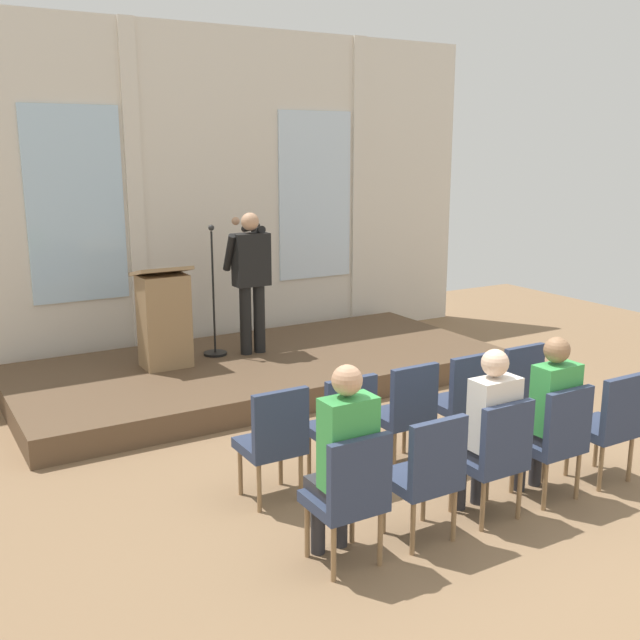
{
  "coord_description": "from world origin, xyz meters",
  "views": [
    {
      "loc": [
        -3.67,
        -3.73,
        2.71
      ],
      "look_at": [
        0.01,
        2.51,
        1.02
      ],
      "focal_mm": 41.85,
      "sensor_mm": 36.0,
      "label": 1
    }
  ],
  "objects": [
    {
      "name": "chair_r1_c0",
      "position": [
        -1.26,
        -0.02,
        0.53
      ],
      "size": [
        0.46,
        0.44,
        0.94
      ],
      "color": "olive",
      "rests_on": "ground"
    },
    {
      "name": "stage_platform",
      "position": [
        0.0,
        3.89,
        0.14
      ],
      "size": [
        5.61,
        2.56,
        0.27
      ],
      "primitive_type": "cube",
      "color": "brown",
      "rests_on": "ground"
    },
    {
      "name": "audience_r1_c3",
      "position": [
        0.63,
        0.06,
        0.73
      ],
      "size": [
        0.36,
        0.39,
        1.31
      ],
      "color": "#2D2D33",
      "rests_on": "ground"
    },
    {
      "name": "speaker",
      "position": [
        0.04,
        4.17,
        1.25
      ],
      "size": [
        0.52,
        0.69,
        1.69
      ],
      "color": "black",
      "rests_on": "stage_platform"
    },
    {
      "name": "ground_plane",
      "position": [
        0.0,
        0.0,
        0.0
      ],
      "size": [
        14.23,
        14.23,
        0.0
      ],
      "primitive_type": "plane",
      "color": "#846647"
    },
    {
      "name": "chair_r0_c3",
      "position": [
        0.63,
        1.05,
        0.53
      ],
      "size": [
        0.46,
        0.44,
        0.94
      ],
      "color": "olive",
      "rests_on": "ground"
    },
    {
      "name": "chair_r1_c4",
      "position": [
        1.26,
        -0.02,
        0.53
      ],
      "size": [
        0.46,
        0.44,
        0.94
      ],
      "color": "olive",
      "rests_on": "ground"
    },
    {
      "name": "chair_r0_c2",
      "position": [
        0.0,
        1.05,
        0.53
      ],
      "size": [
        0.46,
        0.44,
        0.94
      ],
      "color": "olive",
      "rests_on": "ground"
    },
    {
      "name": "audience_r1_c2",
      "position": [
        0.0,
        0.06,
        0.72
      ],
      "size": [
        0.36,
        0.39,
        1.3
      ],
      "color": "#2D2D33",
      "rests_on": "ground"
    },
    {
      "name": "chair_r1_c1",
      "position": [
        -0.63,
        -0.02,
        0.53
      ],
      "size": [
        0.46,
        0.44,
        0.94
      ],
      "color": "olive",
      "rests_on": "ground"
    },
    {
      "name": "chair_r1_c3",
      "position": [
        0.63,
        -0.02,
        0.53
      ],
      "size": [
        0.46,
        0.44,
        0.94
      ],
      "color": "olive",
      "rests_on": "ground"
    },
    {
      "name": "chair_r0_c1",
      "position": [
        -0.63,
        1.05,
        0.53
      ],
      "size": [
        0.46,
        0.44,
        0.94
      ],
      "color": "olive",
      "rests_on": "ground"
    },
    {
      "name": "audience_r1_c0",
      "position": [
        -1.26,
        0.06,
        0.76
      ],
      "size": [
        0.36,
        0.39,
        1.38
      ],
      "color": "#2D2D33",
      "rests_on": "ground"
    },
    {
      "name": "chair_r1_c2",
      "position": [
        0.0,
        -0.02,
        0.53
      ],
      "size": [
        0.46,
        0.44,
        0.94
      ],
      "color": "olive",
      "rests_on": "ground"
    },
    {
      "name": "mic_stand",
      "position": [
        -0.38,
        4.31,
        0.61
      ],
      "size": [
        0.28,
        0.28,
        1.55
      ],
      "color": "black",
      "rests_on": "stage_platform"
    },
    {
      "name": "chair_r0_c0",
      "position": [
        -1.26,
        1.05,
        0.53
      ],
      "size": [
        0.46,
        0.44,
        0.94
      ],
      "color": "olive",
      "rests_on": "ground"
    },
    {
      "name": "rear_partition",
      "position": [
        0.03,
        5.47,
        2.1
      ],
      "size": [
        8.22,
        0.14,
        4.2
      ],
      "color": "silver",
      "rests_on": "ground"
    },
    {
      "name": "lectern",
      "position": [
        -1.05,
        4.15,
        0.83
      ],
      "size": [
        0.6,
        0.48,
        1.16
      ],
      "color": "#93724C",
      "rests_on": "stage_platform"
    },
    {
      "name": "chair_r0_c4",
      "position": [
        1.26,
        1.05,
        0.53
      ],
      "size": [
        0.46,
        0.44,
        0.94
      ],
      "color": "olive",
      "rests_on": "ground"
    }
  ]
}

